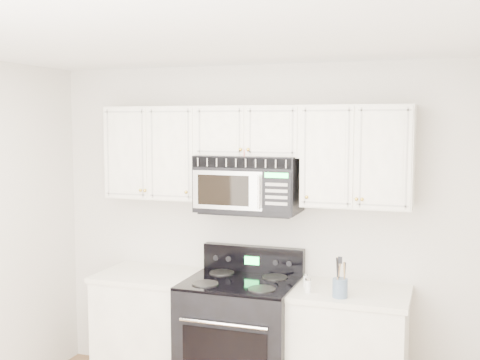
% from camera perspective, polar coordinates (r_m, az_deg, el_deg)
% --- Properties ---
extents(room, '(3.51, 3.51, 2.61)m').
position_cam_1_polar(room, '(3.32, -7.43, -9.27)').
color(room, brown).
rests_on(room, ground).
extents(base_cabinet_left, '(0.86, 0.65, 0.92)m').
position_cam_1_polar(base_cabinet_left, '(5.15, -8.19, -14.05)').
color(base_cabinet_left, white).
rests_on(base_cabinet_left, ground).
extents(base_cabinet_right, '(0.86, 0.65, 0.92)m').
position_cam_1_polar(base_cabinet_right, '(4.68, 10.27, -16.12)').
color(base_cabinet_right, white).
rests_on(base_cabinet_right, ground).
extents(range, '(0.84, 0.76, 1.14)m').
position_cam_1_polar(range, '(4.80, 0.09, -14.71)').
color(range, black).
rests_on(range, ground).
extents(upper_cabinets, '(2.44, 0.37, 0.75)m').
position_cam_1_polar(upper_cabinets, '(4.69, 1.14, 2.92)').
color(upper_cabinets, white).
rests_on(upper_cabinets, ground).
extents(microwave, '(0.79, 0.45, 0.44)m').
position_cam_1_polar(microwave, '(4.67, 0.84, -0.33)').
color(microwave, black).
rests_on(microwave, ground).
extents(utensil_crock, '(0.11, 0.11, 0.29)m').
position_cam_1_polar(utensil_crock, '(4.33, 9.47, -9.96)').
color(utensil_crock, slate).
rests_on(utensil_crock, base_cabinet_right).
extents(shaker_salt, '(0.04, 0.04, 0.10)m').
position_cam_1_polar(shaker_salt, '(4.56, 6.28, -9.42)').
color(shaker_salt, silver).
rests_on(shaker_salt, base_cabinet_right).
extents(shaker_pepper, '(0.05, 0.05, 0.11)m').
position_cam_1_polar(shaker_pepper, '(4.42, 6.49, -9.88)').
color(shaker_pepper, silver).
rests_on(shaker_pepper, base_cabinet_right).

